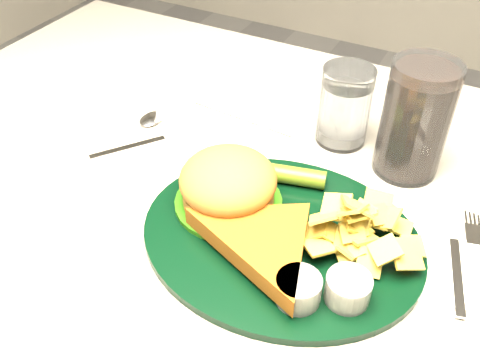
% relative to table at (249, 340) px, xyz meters
% --- Properties ---
extents(table, '(1.20, 0.80, 0.75)m').
position_rel_table_xyz_m(table, '(0.00, 0.00, 0.00)').
color(table, '#A7A097').
rests_on(table, ground).
extents(dinner_plate, '(0.35, 0.30, 0.08)m').
position_rel_table_xyz_m(dinner_plate, '(0.08, -0.08, 0.41)').
color(dinner_plate, black).
rests_on(dinner_plate, table).
extents(water_glass, '(0.10, 0.10, 0.12)m').
position_rel_table_xyz_m(water_glass, '(0.07, 0.15, 0.43)').
color(water_glass, silver).
rests_on(water_glass, table).
extents(cola_glass, '(0.11, 0.11, 0.16)m').
position_rel_table_xyz_m(cola_glass, '(0.17, 0.12, 0.46)').
color(cola_glass, black).
rests_on(cola_glass, table).
extents(fork_napkin, '(0.15, 0.17, 0.01)m').
position_rel_table_xyz_m(fork_napkin, '(0.28, -0.03, 0.38)').
color(fork_napkin, white).
rests_on(fork_napkin, table).
extents(spoon, '(0.12, 0.15, 0.01)m').
position_rel_table_xyz_m(spoon, '(-0.19, -0.02, 0.38)').
color(spoon, silver).
rests_on(spoon, table).
extents(ramekin, '(0.04, 0.04, 0.03)m').
position_rel_table_xyz_m(ramekin, '(-0.19, 0.08, 0.39)').
color(ramekin, white).
rests_on(ramekin, table).
extents(wrapped_straw, '(0.19, 0.08, 0.01)m').
position_rel_table_xyz_m(wrapped_straw, '(-0.08, 0.13, 0.38)').
color(wrapped_straw, silver).
rests_on(wrapped_straw, table).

